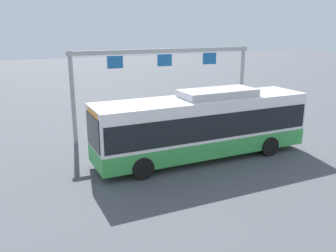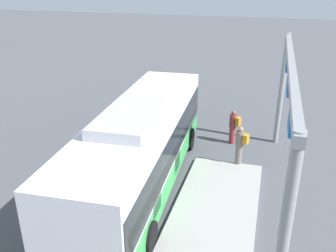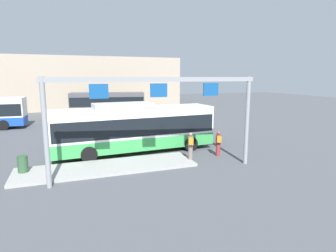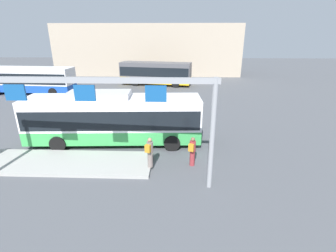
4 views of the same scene
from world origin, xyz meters
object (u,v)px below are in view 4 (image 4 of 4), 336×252
at_px(bus_background_right, 27,79).
at_px(person_waiting_near, 150,152).
at_px(person_boarding, 192,151).
at_px(bus_main, 114,117).
at_px(bus_background_left, 156,72).

distance_m(bus_background_right, person_waiting_near, 23.88).
bearing_deg(person_boarding, bus_main, 80.04).
xyz_separation_m(person_boarding, person_waiting_near, (-2.25, -0.53, 0.16)).
bearing_deg(person_boarding, bus_background_right, 68.13).
relative_size(bus_background_right, person_boarding, 6.68).
height_order(person_boarding, person_waiting_near, person_waiting_near).
height_order(bus_background_right, person_waiting_near, bus_background_right).
bearing_deg(bus_background_right, person_waiting_near, -42.56).
xyz_separation_m(bus_main, bus_background_right, (-13.77, 13.95, -0.03)).
distance_m(bus_main, bus_background_right, 19.60).
xyz_separation_m(bus_background_left, bus_background_right, (-14.81, -5.80, 0.00)).
bearing_deg(person_waiting_near, person_boarding, -57.51).
bearing_deg(person_waiting_near, bus_main, 57.43).
relative_size(bus_main, bus_background_right, 1.00).
height_order(bus_main, person_boarding, bus_main).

